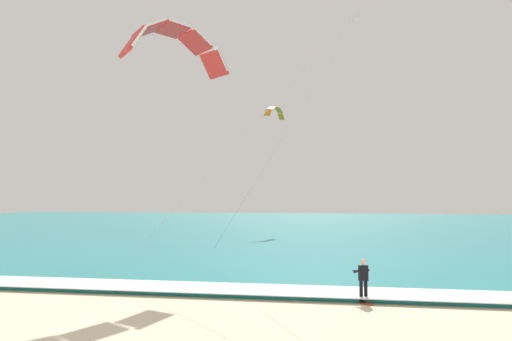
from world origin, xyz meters
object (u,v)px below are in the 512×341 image
Objects in this scene: kite_primary at (175,42)px; kite_distant at (275,111)px; kitesurfer at (363,278)px; surfboard at (364,302)px.

kite_distant is at bearing 90.19° from kite_primary.
kitesurfer is 0.14× the size of kite_primary.
kite_distant is (-9.91, 41.40, 14.52)m from surfboard.
kite_primary is (-9.79, 5.68, 11.57)m from kitesurfer.
surfboard is 0.91m from kitesurfer.
kitesurfer is at bearing -30.13° from kite_primary.
kite_distant is at bearing 103.46° from kitesurfer.
surfboard is 44.98m from kite_distant.
kite_primary is 35.76m from kite_distant.
kite_distant is (-0.12, 35.70, 2.04)m from kite_primary.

